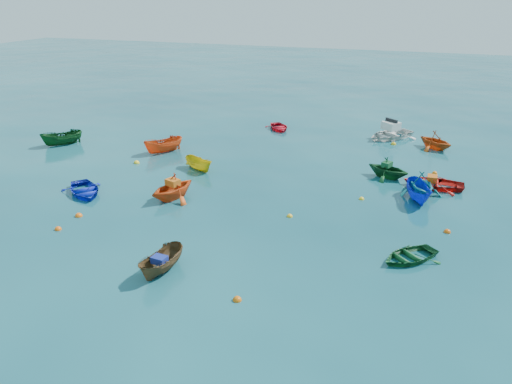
% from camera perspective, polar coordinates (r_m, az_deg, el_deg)
% --- Properties ---
extents(ground, '(160.00, 160.00, 0.00)m').
position_cam_1_polar(ground, '(23.58, -4.18, -5.24)').
color(ground, '#093743').
rests_on(ground, ground).
extents(dinghy_blue_sw, '(3.89, 3.80, 0.66)m').
position_cam_1_polar(dinghy_blue_sw, '(30.03, -18.97, -0.21)').
color(dinghy_blue_sw, '#0D1DA8').
rests_on(dinghy_blue_sw, ground).
extents(sampan_brown_mid, '(1.26, 2.74, 1.03)m').
position_cam_1_polar(sampan_brown_mid, '(21.22, -10.61, -8.96)').
color(sampan_brown_mid, '#52391D').
rests_on(sampan_brown_mid, ground).
extents(dinghy_orange_w, '(3.32, 3.57, 1.53)m').
position_cam_1_polar(dinghy_orange_w, '(28.19, -9.45, -0.71)').
color(dinghy_orange_w, '#DC4914').
rests_on(dinghy_orange_w, ground).
extents(sampan_yellow_mid, '(2.61, 1.97, 0.95)m').
position_cam_1_polar(sampan_yellow_mid, '(32.39, -6.51, 2.53)').
color(sampan_yellow_mid, gold).
rests_on(sampan_yellow_mid, ground).
extents(dinghy_green_e, '(3.26, 3.32, 0.56)m').
position_cam_1_polar(dinghy_green_e, '(22.72, 17.05, -7.39)').
color(dinghy_green_e, '#124E24').
rests_on(dinghy_green_e, ground).
extents(dinghy_cyan_se, '(3.13, 3.36, 1.44)m').
position_cam_1_polar(dinghy_cyan_se, '(29.80, 18.21, -0.29)').
color(dinghy_cyan_se, teal).
rests_on(dinghy_cyan_se, ground).
extents(sampan_orange_n, '(2.55, 3.15, 1.16)m').
position_cam_1_polar(sampan_orange_n, '(36.31, -10.46, 4.49)').
color(sampan_orange_n, '#DB4A14').
rests_on(sampan_orange_n, ground).
extents(dinghy_green_n, '(3.25, 3.05, 1.38)m').
position_cam_1_polar(dinghy_green_n, '(31.93, 14.76, 1.62)').
color(dinghy_green_n, '#0F441D').
rests_on(dinghy_green_n, ground).
extents(dinghy_red_ne, '(3.43, 2.48, 0.70)m').
position_cam_1_polar(dinghy_red_ne, '(31.19, 19.55, 0.54)').
color(dinghy_red_ne, '#B6140F').
rests_on(dinghy_red_ne, ground).
extents(sampan_blue_far, '(1.85, 3.14, 1.14)m').
position_cam_1_polar(sampan_blue_far, '(28.93, 17.99, -0.94)').
color(sampan_blue_far, '#0E26BB').
rests_on(sampan_blue_far, ground).
extents(dinghy_red_far, '(3.14, 3.38, 0.57)m').
position_cam_1_polar(dinghy_red_far, '(41.71, 2.62, 7.16)').
color(dinghy_red_far, red).
rests_on(dinghy_red_far, ground).
extents(dinghy_orange_far, '(3.58, 3.52, 1.43)m').
position_cam_1_polar(dinghy_orange_far, '(38.78, 19.70, 4.68)').
color(dinghy_orange_far, '#BB4611').
rests_on(dinghy_orange_far, ground).
extents(sampan_green_far, '(2.72, 3.09, 1.17)m').
position_cam_1_polar(sampan_green_far, '(40.13, -21.20, 5.04)').
color(sampan_green_far, '#0F4118').
rests_on(sampan_green_far, ground).
extents(motorboat_white, '(4.80, 4.99, 1.44)m').
position_cam_1_polar(motorboat_white, '(40.56, 15.03, 5.97)').
color(motorboat_white, silver).
rests_on(motorboat_white, ground).
extents(tarp_blue_a, '(0.63, 0.50, 0.29)m').
position_cam_1_polar(tarp_blue_a, '(20.79, -10.98, -7.60)').
color(tarp_blue_a, navy).
rests_on(tarp_blue_a, sampan_brown_mid).
extents(tarp_orange_a, '(0.86, 0.75, 0.35)m').
position_cam_1_polar(tarp_orange_a, '(27.87, -9.49, 1.10)').
color(tarp_orange_a, '#C65C14').
rests_on(tarp_orange_a, dinghy_orange_w).
extents(tarp_green_b, '(0.68, 0.77, 0.31)m').
position_cam_1_polar(tarp_green_b, '(31.69, 14.74, 3.08)').
color(tarp_green_b, '#134E27').
rests_on(tarp_green_b, dinghy_green_n).
extents(tarp_orange_b, '(0.55, 0.73, 0.35)m').
position_cam_1_polar(tarp_orange_b, '(31.00, 19.49, 1.47)').
color(tarp_orange_b, '#BB5513').
rests_on(tarp_orange_b, dinghy_red_ne).
extents(buoy_or_a, '(0.33, 0.33, 0.33)m').
position_cam_1_polar(buoy_or_a, '(26.11, -21.67, -4.02)').
color(buoy_or_a, '#EF5A0D').
rests_on(buoy_or_a, ground).
extents(buoy_ye_a, '(0.30, 0.30, 0.30)m').
position_cam_1_polar(buoy_ye_a, '(25.67, 3.86, -2.83)').
color(buoy_ye_a, gold).
rests_on(buoy_ye_a, ground).
extents(buoy_or_b, '(0.34, 0.34, 0.34)m').
position_cam_1_polar(buoy_or_b, '(19.18, -2.16, -12.27)').
color(buoy_or_b, '#CF5D0B').
rests_on(buoy_or_b, ground).
extents(buoy_ye_b, '(0.37, 0.37, 0.37)m').
position_cam_1_polar(buoy_ye_b, '(33.62, -7.68, 3.21)').
color(buoy_ye_b, yellow).
rests_on(buoy_ye_b, ground).
extents(buoy_or_c, '(0.38, 0.38, 0.38)m').
position_cam_1_polar(buoy_or_c, '(27.22, -19.60, -2.63)').
color(buoy_or_c, '#EC5E0C').
rests_on(buoy_or_c, ground).
extents(buoy_ye_c, '(0.29, 0.29, 0.29)m').
position_cam_1_polar(buoy_ye_c, '(28.29, 11.96, -0.82)').
color(buoy_ye_c, yellow).
rests_on(buoy_ye_c, ground).
extents(buoy_or_d, '(0.34, 0.34, 0.34)m').
position_cam_1_polar(buoy_or_d, '(25.71, 21.00, -4.33)').
color(buoy_or_d, '#D2520B').
rests_on(buoy_or_d, ground).
extents(buoy_ye_d, '(0.38, 0.38, 0.38)m').
position_cam_1_polar(buoy_ye_d, '(34.39, -13.48, 3.22)').
color(buoy_ye_d, yellow).
rests_on(buoy_ye_d, ground).
extents(buoy_or_e, '(0.31, 0.31, 0.31)m').
position_cam_1_polar(buoy_or_e, '(33.52, 19.74, 2.01)').
color(buoy_or_e, orange).
rests_on(buoy_or_e, ground).
extents(buoy_ye_e, '(0.39, 0.39, 0.39)m').
position_cam_1_polar(buoy_ye_e, '(38.95, 15.44, 5.26)').
color(buoy_ye_e, gold).
rests_on(buoy_ye_e, ground).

